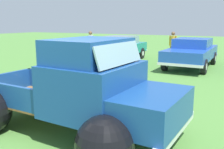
% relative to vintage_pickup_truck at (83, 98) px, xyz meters
% --- Properties ---
extents(ground_plane, '(80.00, 80.00, 0.00)m').
position_rel_vintage_pickup_truck_xyz_m(ground_plane, '(-0.39, 0.02, -0.76)').
color(ground_plane, '#548C3D').
extents(vintage_pickup_truck, '(4.71, 2.95, 1.96)m').
position_rel_vintage_pickup_truck_xyz_m(vintage_pickup_truck, '(0.00, 0.00, 0.00)').
color(vintage_pickup_truck, black).
rests_on(vintage_pickup_truck, ground).
extents(show_car_0, '(2.02, 4.52, 1.43)m').
position_rel_vintage_pickup_truck_xyz_m(show_car_0, '(-3.82, 9.42, 0.03)').
color(show_car_0, black).
rests_on(show_car_0, ground).
extents(show_car_1, '(2.00, 4.73, 1.43)m').
position_rel_vintage_pickup_truck_xyz_m(show_car_1, '(0.36, 9.07, 0.03)').
color(show_car_1, black).
rests_on(show_car_1, ground).
extents(spectator_0, '(0.48, 0.48, 1.62)m').
position_rel_vintage_pickup_truck_xyz_m(spectator_0, '(-2.93, 5.00, 0.16)').
color(spectator_0, gray).
rests_on(spectator_0, ground).
extents(spectator_1, '(0.44, 0.53, 1.69)m').
position_rel_vintage_pickup_truck_xyz_m(spectator_1, '(-5.74, 9.33, 0.21)').
color(spectator_1, '#4C4742').
rests_on(spectator_1, ground).
extents(spectator_2, '(0.52, 0.45, 1.69)m').
position_rel_vintage_pickup_truck_xyz_m(spectator_2, '(-1.09, 10.95, 0.20)').
color(spectator_2, gray).
rests_on(spectator_2, ground).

